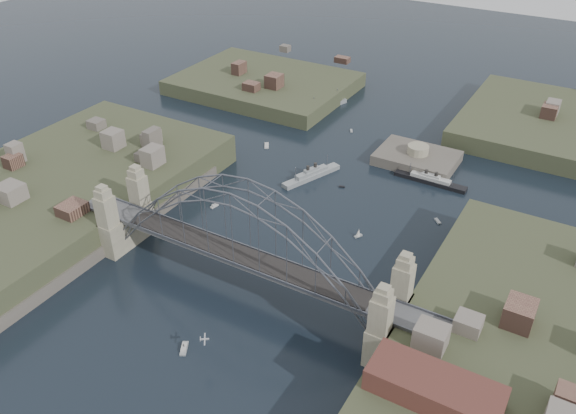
{
  "coord_description": "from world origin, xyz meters",
  "views": [
    {
      "loc": [
        54.8,
        -75.75,
        79.95
      ],
      "look_at": [
        0.0,
        18.0,
        10.0
      ],
      "focal_mm": 36.63,
      "sensor_mm": 36.0,
      "label": 1
    }
  ],
  "objects_px": {
    "wharf_shed": "(435,388)",
    "naval_cruiser_near": "(311,175)",
    "naval_cruiser_far": "(325,106)",
    "ocean_liner": "(430,180)",
    "bridge": "(242,240)",
    "fort_island": "(416,164)"
  },
  "relations": [
    {
      "from": "fort_island",
      "to": "wharf_shed",
      "type": "distance_m",
      "value": 90.48
    },
    {
      "from": "wharf_shed",
      "to": "naval_cruiser_far",
      "type": "distance_m",
      "value": 127.89
    },
    {
      "from": "bridge",
      "to": "wharf_shed",
      "type": "relative_size",
      "value": 4.2
    },
    {
      "from": "bridge",
      "to": "fort_island",
      "type": "bearing_deg",
      "value": 80.27
    },
    {
      "from": "bridge",
      "to": "fort_island",
      "type": "height_order",
      "value": "bridge"
    },
    {
      "from": "bridge",
      "to": "ocean_liner",
      "type": "xyz_separation_m",
      "value": [
        19.06,
        61.06,
        -11.57
      ]
    },
    {
      "from": "wharf_shed",
      "to": "ocean_liner",
      "type": "xyz_separation_m",
      "value": [
        -24.94,
        75.06,
        -9.25
      ]
    },
    {
      "from": "fort_island",
      "to": "wharf_shed",
      "type": "xyz_separation_m",
      "value": [
        32.0,
        -84.0,
        10.34
      ]
    },
    {
      "from": "wharf_shed",
      "to": "ocean_liner",
      "type": "bearing_deg",
      "value": 108.38
    },
    {
      "from": "naval_cruiser_near",
      "to": "ocean_liner",
      "type": "distance_m",
      "value": 31.92
    },
    {
      "from": "fort_island",
      "to": "naval_cruiser_near",
      "type": "bearing_deg",
      "value": -133.69
    },
    {
      "from": "wharf_shed",
      "to": "naval_cruiser_far",
      "type": "relative_size",
      "value": 1.1
    },
    {
      "from": "ocean_liner",
      "to": "wharf_shed",
      "type": "bearing_deg",
      "value": -71.62
    },
    {
      "from": "wharf_shed",
      "to": "ocean_liner",
      "type": "distance_m",
      "value": 79.63
    },
    {
      "from": "bridge",
      "to": "naval_cruiser_near",
      "type": "xyz_separation_m",
      "value": [
        -9.72,
        47.26,
        -11.45
      ]
    },
    {
      "from": "bridge",
      "to": "ocean_liner",
      "type": "bearing_deg",
      "value": 72.66
    },
    {
      "from": "naval_cruiser_far",
      "to": "ocean_liner",
      "type": "xyz_separation_m",
      "value": [
        47.15,
        -30.19,
        -0.22
      ]
    },
    {
      "from": "wharf_shed",
      "to": "naval_cruiser_near",
      "type": "relative_size",
      "value": 1.09
    },
    {
      "from": "wharf_shed",
      "to": "naval_cruiser_near",
      "type": "distance_m",
      "value": 81.99
    },
    {
      "from": "fort_island",
      "to": "ocean_liner",
      "type": "relative_size",
      "value": 1.12
    },
    {
      "from": "bridge",
      "to": "naval_cruiser_far",
      "type": "relative_size",
      "value": 4.61
    },
    {
      "from": "fort_island",
      "to": "naval_cruiser_near",
      "type": "height_order",
      "value": "fort_island"
    }
  ]
}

